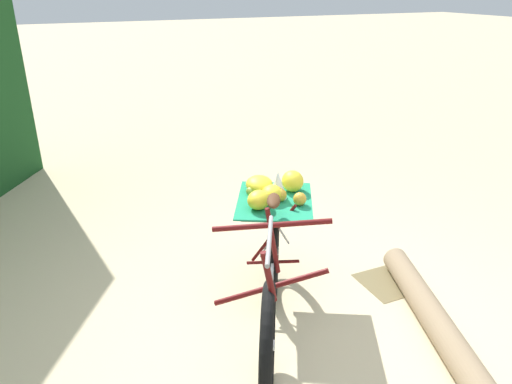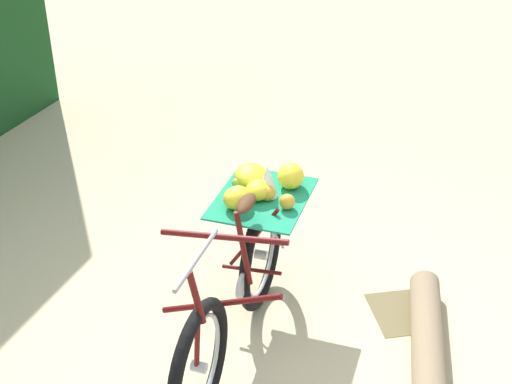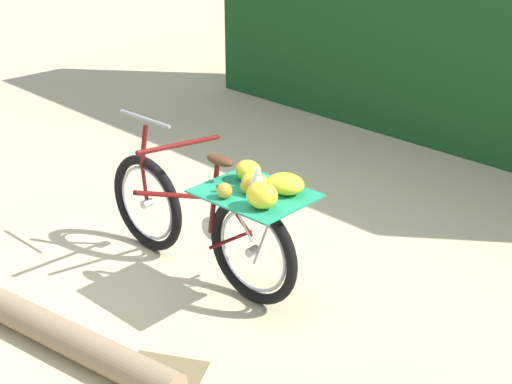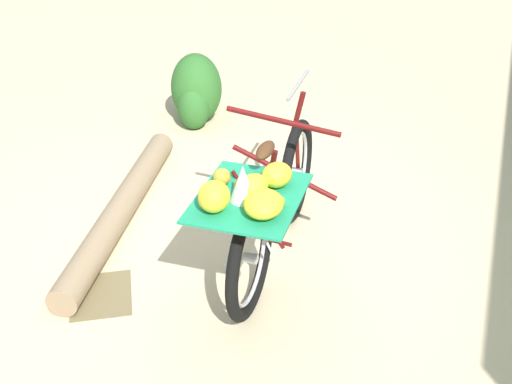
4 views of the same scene
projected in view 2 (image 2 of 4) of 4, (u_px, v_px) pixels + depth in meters
The scene contains 3 objects.
ground_plane at pixel (249, 358), 4.25m from camera, with size 60.00×60.00×0.00m, color beige.
bicycle at pixel (241, 271), 4.16m from camera, with size 1.71×1.10×1.03m.
leaf_litter_patch at pixel (401, 312), 4.61m from camera, with size 0.44×0.36×0.01m, color olive.
Camera 2 is at (-3.13, 0.50, 3.00)m, focal length 49.95 mm.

